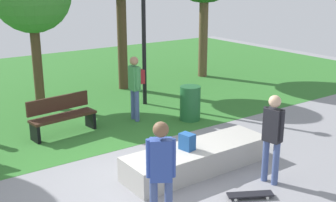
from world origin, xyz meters
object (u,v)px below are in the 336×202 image
at_px(skater_watching, 161,169).
at_px(trash_bin, 190,103).
at_px(skater_performing_trick, 273,133).
at_px(lamp_post, 144,16).
at_px(skateboard_by_ledge, 250,195).
at_px(concrete_ledge, 198,158).
at_px(pedestrian_with_backpack, 135,82).
at_px(backpack_on_ledge, 187,142).
at_px(park_bench_center_lawn, 62,115).

xyz_separation_m(skater_watching, trash_bin, (3.55, 3.82, -0.56)).
distance_m(skater_performing_trick, trash_bin, 3.85).
distance_m(skater_watching, lamp_post, 6.83).
bearing_deg(skater_watching, skateboard_by_ledge, -2.11).
xyz_separation_m(skater_watching, lamp_post, (3.35, 5.74, 1.56)).
distance_m(concrete_ledge, skater_performing_trick, 1.59).
bearing_deg(skater_watching, pedestrian_with_backpack, 62.88).
xyz_separation_m(backpack_on_ledge, skater_performing_trick, (0.99, -1.22, 0.34)).
relative_size(skateboard_by_ledge, lamp_post, 0.19).
bearing_deg(skater_performing_trick, backpack_on_ledge, 129.15).
bearing_deg(skateboard_by_ledge, trash_bin, 65.99).
height_order(skater_watching, skateboard_by_ledge, skater_watching).
distance_m(skater_watching, skateboard_by_ledge, 2.05).
bearing_deg(pedestrian_with_backpack, lamp_post, 48.56).
distance_m(skateboard_by_ledge, lamp_post, 6.52).
distance_m(backpack_on_ledge, pedestrian_with_backpack, 3.40).
relative_size(lamp_post, trash_bin, 4.65).
bearing_deg(skater_performing_trick, lamp_post, 81.61).
xyz_separation_m(backpack_on_ledge, pedestrian_with_backpack, (0.84, 3.27, 0.38)).
distance_m(backpack_on_ledge, skater_watching, 2.09).
height_order(skateboard_by_ledge, trash_bin, trash_bin).
relative_size(park_bench_center_lawn, trash_bin, 1.80).
relative_size(concrete_ledge, skateboard_by_ledge, 3.86).
height_order(skater_watching, pedestrian_with_backpack, skater_watching).
height_order(concrete_ledge, skater_performing_trick, skater_performing_trick).
bearing_deg(park_bench_center_lawn, trash_bin, -16.99).
bearing_deg(concrete_ledge, trash_bin, 54.71).
relative_size(skater_watching, trash_bin, 1.90).
relative_size(skateboard_by_ledge, pedestrian_with_backpack, 0.47).
xyz_separation_m(concrete_ledge, lamp_post, (1.56, 4.39, 2.34)).
bearing_deg(trash_bin, park_bench_center_lawn, 163.01).
relative_size(backpack_on_ledge, lamp_post, 0.08).
relative_size(skateboard_by_ledge, park_bench_center_lawn, 0.49).
xyz_separation_m(concrete_ledge, pedestrian_with_backpack, (0.57, 3.28, 0.78)).
xyz_separation_m(skater_performing_trick, skateboard_by_ledge, (-0.71, -0.21, -0.91)).
distance_m(lamp_post, trash_bin, 2.87).
bearing_deg(skater_watching, lamp_post, 59.72).
bearing_deg(skater_performing_trick, skater_watching, -176.70).
bearing_deg(skater_performing_trick, trash_bin, 74.52).
height_order(trash_bin, pedestrian_with_backpack, pedestrian_with_backpack).
bearing_deg(park_bench_center_lawn, skater_watching, -94.76).
bearing_deg(skater_performing_trick, park_bench_center_lawn, 114.68).
distance_m(lamp_post, pedestrian_with_backpack, 2.15).
bearing_deg(trash_bin, lamp_post, 95.70).
bearing_deg(park_bench_center_lawn, lamp_post, 18.02).
distance_m(concrete_ledge, lamp_post, 5.21).
relative_size(backpack_on_ledge, skater_performing_trick, 0.19).
distance_m(skateboard_by_ledge, trash_bin, 4.27).
relative_size(skater_watching, lamp_post, 0.41).
xyz_separation_m(skateboard_by_ledge, pedestrian_with_backpack, (0.56, 4.70, 0.96)).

